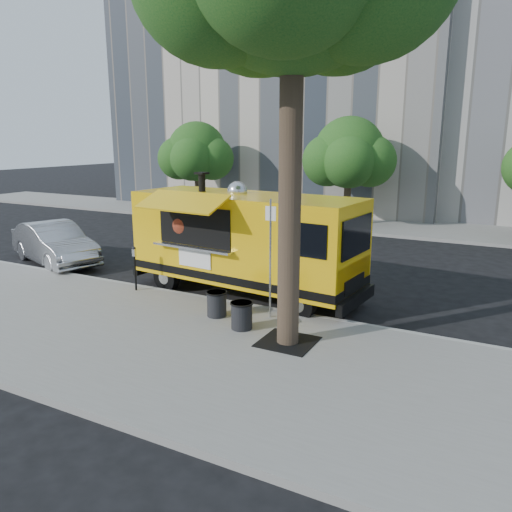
{
  "coord_description": "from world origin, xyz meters",
  "views": [
    {
      "loc": [
        6.79,
        -12.3,
        4.59
      ],
      "look_at": [
        0.34,
        0.0,
        1.28
      ],
      "focal_mm": 35.0,
      "sensor_mm": 36.0,
      "label": 1
    }
  ],
  "objects_px": {
    "parking_meter": "(135,263)",
    "far_tree_b": "(349,153)",
    "sedan": "(55,243)",
    "trash_bin_right": "(217,303)",
    "food_truck": "(244,240)",
    "sign_post": "(270,252)",
    "far_tree_a": "(197,152)",
    "trash_bin_left": "(242,315)"
  },
  "relations": [
    {
      "from": "parking_meter",
      "to": "far_tree_b",
      "type": "bearing_deg",
      "value": 81.9
    },
    {
      "from": "far_tree_b",
      "to": "sedan",
      "type": "height_order",
      "value": "far_tree_b"
    },
    {
      "from": "sedan",
      "to": "trash_bin_right",
      "type": "xyz_separation_m",
      "value": [
        8.53,
        -2.33,
        -0.27
      ]
    },
    {
      "from": "far_tree_b",
      "to": "food_truck",
      "type": "xyz_separation_m",
      "value": [
        0.84,
        -12.53,
        -2.17
      ]
    },
    {
      "from": "food_truck",
      "to": "trash_bin_right",
      "type": "relative_size",
      "value": 11.43
    },
    {
      "from": "sign_post",
      "to": "parking_meter",
      "type": "bearing_deg",
      "value": 177.48
    },
    {
      "from": "sign_post",
      "to": "sedan",
      "type": "xyz_separation_m",
      "value": [
        -9.77,
        1.78,
        -1.08
      ]
    },
    {
      "from": "far_tree_a",
      "to": "food_truck",
      "type": "bearing_deg",
      "value": -50.95
    },
    {
      "from": "food_truck",
      "to": "trash_bin_left",
      "type": "height_order",
      "value": "food_truck"
    },
    {
      "from": "far_tree_a",
      "to": "far_tree_b",
      "type": "height_order",
      "value": "far_tree_b"
    },
    {
      "from": "far_tree_a",
      "to": "food_truck",
      "type": "height_order",
      "value": "far_tree_a"
    },
    {
      "from": "sign_post",
      "to": "food_truck",
      "type": "height_order",
      "value": "food_truck"
    },
    {
      "from": "far_tree_b",
      "to": "sign_post",
      "type": "relative_size",
      "value": 1.83
    },
    {
      "from": "far_tree_a",
      "to": "trash_bin_right",
      "type": "distance_m",
      "value": 18.02
    },
    {
      "from": "sign_post",
      "to": "far_tree_b",
      "type": "bearing_deg",
      "value": 100.15
    },
    {
      "from": "sedan",
      "to": "trash_bin_right",
      "type": "height_order",
      "value": "sedan"
    },
    {
      "from": "sedan",
      "to": "trash_bin_left",
      "type": "xyz_separation_m",
      "value": [
        9.52,
        -2.79,
        -0.27
      ]
    },
    {
      "from": "far_tree_a",
      "to": "parking_meter",
      "type": "relative_size",
      "value": 4.01
    },
    {
      "from": "trash_bin_left",
      "to": "trash_bin_right",
      "type": "xyz_separation_m",
      "value": [
        -0.99,
        0.46,
        -0.01
      ]
    },
    {
      "from": "far_tree_b",
      "to": "sign_post",
      "type": "xyz_separation_m",
      "value": [
        2.55,
        -14.25,
        -1.98
      ]
    },
    {
      "from": "sign_post",
      "to": "food_truck",
      "type": "bearing_deg",
      "value": 134.81
    },
    {
      "from": "sedan",
      "to": "trash_bin_right",
      "type": "relative_size",
      "value": 7.21
    },
    {
      "from": "food_truck",
      "to": "trash_bin_left",
      "type": "relative_size",
      "value": 11.24
    },
    {
      "from": "sign_post",
      "to": "food_truck",
      "type": "distance_m",
      "value": 2.43
    },
    {
      "from": "far_tree_b",
      "to": "parking_meter",
      "type": "distance_m",
      "value": 14.48
    },
    {
      "from": "far_tree_a",
      "to": "sedan",
      "type": "xyz_separation_m",
      "value": [
        1.78,
        -12.07,
        -3.01
      ]
    },
    {
      "from": "sign_post",
      "to": "trash_bin_left",
      "type": "xyz_separation_m",
      "value": [
        -0.25,
        -1.01,
        -1.35
      ]
    },
    {
      "from": "trash_bin_right",
      "to": "far_tree_b",
      "type": "bearing_deg",
      "value": 95.06
    },
    {
      "from": "far_tree_a",
      "to": "far_tree_b",
      "type": "distance_m",
      "value": 9.01
    },
    {
      "from": "sign_post",
      "to": "trash_bin_right",
      "type": "bearing_deg",
      "value": -155.83
    },
    {
      "from": "food_truck",
      "to": "sign_post",
      "type": "bearing_deg",
      "value": -39.7
    },
    {
      "from": "far_tree_a",
      "to": "trash_bin_right",
      "type": "xyz_separation_m",
      "value": [
        10.31,
        -14.41,
        -3.28
      ]
    },
    {
      "from": "parking_meter",
      "to": "trash_bin_left",
      "type": "bearing_deg",
      "value": -15.78
    },
    {
      "from": "far_tree_a",
      "to": "food_truck",
      "type": "xyz_separation_m",
      "value": [
        9.84,
        -12.13,
        -2.11
      ]
    },
    {
      "from": "parking_meter",
      "to": "trash_bin_left",
      "type": "xyz_separation_m",
      "value": [
        4.3,
        -1.21,
        -0.48
      ]
    },
    {
      "from": "far_tree_a",
      "to": "trash_bin_left",
      "type": "distance_m",
      "value": 18.96
    },
    {
      "from": "sign_post",
      "to": "parking_meter",
      "type": "distance_m",
      "value": 4.64
    },
    {
      "from": "sedan",
      "to": "trash_bin_right",
      "type": "bearing_deg",
      "value": -85.79
    },
    {
      "from": "sedan",
      "to": "sign_post",
      "type": "bearing_deg",
      "value": -80.81
    },
    {
      "from": "parking_meter",
      "to": "food_truck",
      "type": "distance_m",
      "value": 3.29
    },
    {
      "from": "parking_meter",
      "to": "trash_bin_left",
      "type": "height_order",
      "value": "parking_meter"
    },
    {
      "from": "parking_meter",
      "to": "sedan",
      "type": "relative_size",
      "value": 0.29
    }
  ]
}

